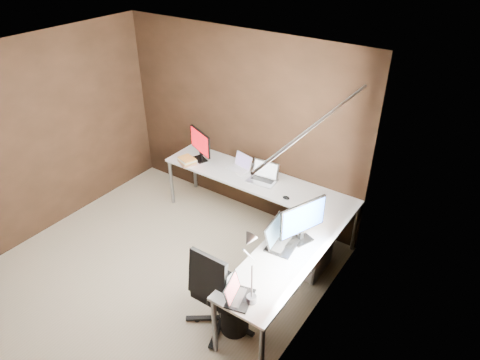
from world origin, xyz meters
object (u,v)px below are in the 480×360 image
at_px(monitor_right, 303,220).
at_px(drawer_pedestal, 308,247).
at_px(book_stack, 187,161).
at_px(office_chair, 220,302).
at_px(wastebasket, 235,317).
at_px(laptop_white, 241,166).
at_px(laptop_black_small, 237,295).
at_px(desk_lamp, 250,259).
at_px(monitor_left, 200,144).
at_px(laptop_silver, 263,177).
at_px(laptop_black_big, 280,239).

bearing_deg(monitor_right, drawer_pedestal, 33.21).
bearing_deg(book_stack, office_chair, -41.39).
bearing_deg(book_stack, monitor_right, -15.44).
relative_size(office_chair, wastebasket, 3.14).
height_order(book_stack, wastebasket, book_stack).
relative_size(laptop_white, laptop_black_small, 1.02).
height_order(monitor_right, desk_lamp, desk_lamp).
distance_m(drawer_pedestal, monitor_right, 0.81).
bearing_deg(monitor_right, laptop_white, 79.85).
relative_size(monitor_left, laptop_black_small, 1.40).
xyz_separation_m(monitor_right, laptop_silver, (-0.95, 0.78, -0.21)).
bearing_deg(book_stack, wastebasket, -38.16).
height_order(laptop_white, laptop_silver, laptop_silver).
height_order(drawer_pedestal, monitor_right, monitor_right).
relative_size(drawer_pedestal, desk_lamp, 0.91).
bearing_deg(wastebasket, office_chair, -170.80).
height_order(laptop_white, desk_lamp, desk_lamp).
bearing_deg(office_chair, laptop_black_big, 67.93).
relative_size(monitor_left, desk_lamp, 0.71).
distance_m(laptop_silver, laptop_black_big, 1.24).
distance_m(laptop_white, desk_lamp, 2.24).
height_order(desk_lamp, office_chair, desk_lamp).
relative_size(laptop_silver, desk_lamp, 0.58).
xyz_separation_m(laptop_silver, laptop_black_small, (0.86, -1.82, -0.01)).
bearing_deg(monitor_left, laptop_black_small, -20.94).
height_order(monitor_right, office_chair, monitor_right).
bearing_deg(laptop_black_small, laptop_silver, 10.75).
bearing_deg(desk_lamp, laptop_black_big, 83.14).
xyz_separation_m(drawer_pedestal, book_stack, (-1.96, 0.15, 0.47)).
bearing_deg(laptop_black_big, drawer_pedestal, -13.52).
distance_m(laptop_white, wastebasket, 2.08).
height_order(drawer_pedestal, laptop_silver, laptop_silver).
bearing_deg(monitor_left, desk_lamp, -18.31).
bearing_deg(laptop_silver, laptop_white, 164.85).
distance_m(monitor_right, laptop_white, 1.60).
bearing_deg(drawer_pedestal, monitor_right, -78.70).
xyz_separation_m(laptop_white, laptop_black_big, (1.19, -1.02, 0.01)).
relative_size(laptop_black_big, wastebasket, 1.27).
relative_size(drawer_pedestal, laptop_black_big, 1.44).
height_order(monitor_left, book_stack, monitor_left).
xyz_separation_m(book_stack, wastebasket, (1.77, -1.39, -0.60)).
bearing_deg(laptop_black_small, monitor_right, -19.63).
xyz_separation_m(laptop_white, laptop_black_small, (1.26, -1.88, -0.00)).
bearing_deg(laptop_white, monitor_left, -158.19).
xyz_separation_m(monitor_right, book_stack, (-2.04, 0.56, -0.23)).
bearing_deg(laptop_black_big, monitor_left, 56.17).
height_order(laptop_white, book_stack, laptop_white).
xyz_separation_m(laptop_black_small, office_chair, (-0.34, 0.18, -0.47)).
bearing_deg(drawer_pedestal, laptop_silver, 157.21).
distance_m(laptop_black_small, book_stack, 2.52).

